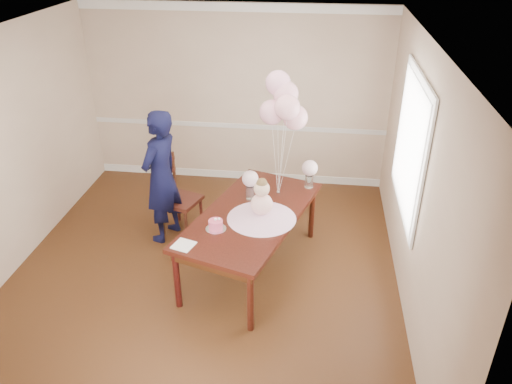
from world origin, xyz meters
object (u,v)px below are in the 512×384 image
(birthday_cake, at_px, (216,225))
(dining_chair_seat, at_px, (181,200))
(dining_table_top, at_px, (251,215))
(woman, at_px, (161,177))

(birthday_cake, height_order, dining_chair_seat, birthday_cake)
(dining_table_top, xyz_separation_m, dining_chair_seat, (-1.03, 0.71, -0.28))
(dining_table_top, relative_size, dining_chair_seat, 4.56)
(birthday_cake, relative_size, woman, 0.09)
(birthday_cake, xyz_separation_m, woman, (-0.87, 0.92, 0.05))
(dining_chair_seat, height_order, woman, woman)
(dining_table_top, bearing_deg, birthday_cake, -113.96)
(dining_chair_seat, bearing_deg, woman, -118.88)
(dining_chair_seat, xyz_separation_m, woman, (-0.18, -0.16, 0.41))
(dining_table_top, height_order, dining_chair_seat, dining_table_top)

